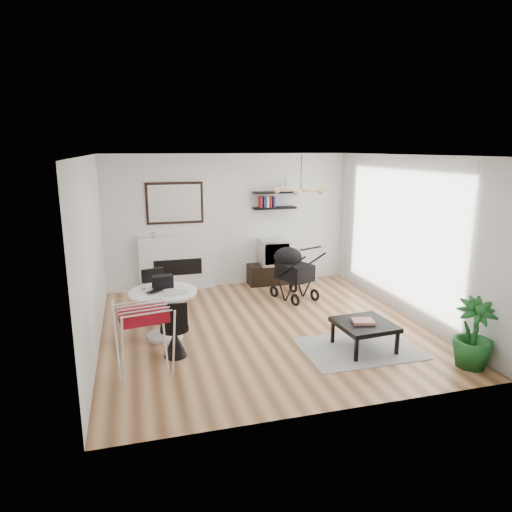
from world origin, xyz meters
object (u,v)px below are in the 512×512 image
object	(u,v)px
crt_tv	(274,252)
tv_console	(275,274)
potted_plant	(473,334)
dining_table	(164,307)
drying_rack	(145,341)
stroller	(292,274)
coffee_table	(365,325)
fireplace	(177,256)

from	to	relation	value
crt_tv	tv_console	bearing A→B (deg)	5.85
tv_console	potted_plant	distance (m)	4.50
dining_table	drying_rack	size ratio (longest dim) A/B	1.05
stroller	coffee_table	bearing A→B (deg)	-106.16
crt_tv	dining_table	size ratio (longest dim) A/B	0.61
fireplace	drying_rack	bearing A→B (deg)	-101.97
fireplace	crt_tv	size ratio (longest dim) A/B	3.52
crt_tv	stroller	distance (m)	1.02
crt_tv	dining_table	xyz separation A→B (m)	(-2.44, -2.26, -0.21)
crt_tv	fireplace	bearing A→B (deg)	176.07
crt_tv	drying_rack	world-z (taller)	crt_tv
tv_console	dining_table	xyz separation A→B (m)	(-2.47, -2.27, 0.27)
crt_tv	drying_rack	bearing A→B (deg)	-128.18
drying_rack	coffee_table	distance (m)	3.04
drying_rack	potted_plant	distance (m)	4.20
crt_tv	coffee_table	xyz separation A→B (m)	(0.27, -3.43, -0.34)
tv_console	crt_tv	distance (m)	0.48
drying_rack	dining_table	bearing A→B (deg)	65.70
fireplace	tv_console	size ratio (longest dim) A/B	1.89
dining_table	crt_tv	bearing A→B (deg)	42.86
stroller	potted_plant	bearing A→B (deg)	-89.53
coffee_table	potted_plant	xyz separation A→B (m)	(1.09, -0.86, 0.11)
fireplace	tv_console	xyz separation A→B (m)	(2.02, -0.13, -0.47)
dining_table	stroller	size ratio (longest dim) A/B	0.93
crt_tv	dining_table	world-z (taller)	crt_tv
drying_rack	potted_plant	world-z (taller)	drying_rack
coffee_table	stroller	bearing A→B (deg)	94.83
dining_table	fireplace	bearing A→B (deg)	79.36
fireplace	potted_plant	world-z (taller)	fireplace
drying_rack	stroller	distance (m)	3.79
drying_rack	coffee_table	bearing A→B (deg)	-8.28
dining_table	stroller	distance (m)	2.81
fireplace	crt_tv	xyz separation A→B (m)	(1.99, -0.14, 0.01)
fireplace	stroller	size ratio (longest dim) A/B	1.99
drying_rack	stroller	size ratio (longest dim) A/B	0.88
fireplace	dining_table	world-z (taller)	fireplace
coffee_table	potted_plant	distance (m)	1.39
tv_console	potted_plant	xyz separation A→B (m)	(1.33, -4.29, 0.25)
potted_plant	tv_console	bearing A→B (deg)	107.21
stroller	tv_console	bearing A→B (deg)	70.86
crt_tv	potted_plant	xyz separation A→B (m)	(1.36, -4.29, -0.23)
tv_console	dining_table	world-z (taller)	dining_table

